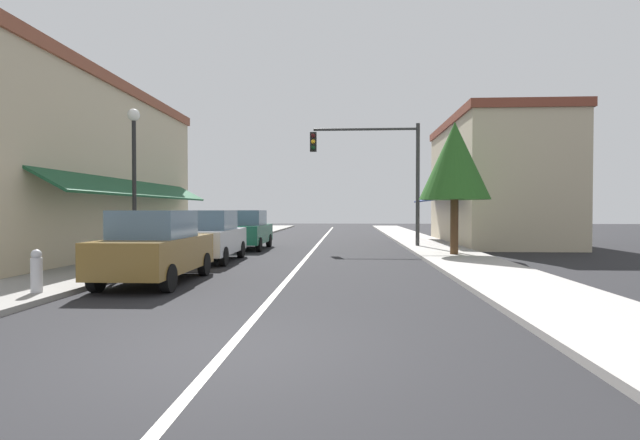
# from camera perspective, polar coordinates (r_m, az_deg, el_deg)

# --- Properties ---
(ground_plane) EXTENTS (80.00, 80.00, 0.00)m
(ground_plane) POSITION_cam_1_polar(r_m,az_deg,el_deg) (23.97, -0.41, -3.08)
(ground_plane) COLOR black
(sidewalk_left) EXTENTS (2.60, 56.00, 0.12)m
(sidewalk_left) POSITION_cam_1_polar(r_m,az_deg,el_deg) (24.93, -13.15, -2.81)
(sidewalk_left) COLOR gray
(sidewalk_left) RESTS_ON ground
(sidewalk_right) EXTENTS (2.60, 56.00, 0.12)m
(sidewalk_right) POSITION_cam_1_polar(r_m,az_deg,el_deg) (24.24, 12.69, -2.92)
(sidewalk_right) COLOR #A39E99
(sidewalk_right) RESTS_ON ground
(lane_center_stripe) EXTENTS (0.14, 52.00, 0.01)m
(lane_center_stripe) POSITION_cam_1_polar(r_m,az_deg,el_deg) (23.97, -0.41, -3.07)
(lane_center_stripe) COLOR silver
(lane_center_stripe) RESTS_ON ground
(storefront_left_block) EXTENTS (5.46, 14.20, 6.58)m
(storefront_left_block) POSITION_cam_1_polar(r_m,az_deg,el_deg) (20.72, -27.01, 5.23)
(storefront_left_block) COLOR #BCAD8E
(storefront_left_block) RESTS_ON ground
(storefront_right_block) EXTENTS (6.26, 10.20, 6.50)m
(storefront_right_block) POSITION_cam_1_polar(r_m,az_deg,el_deg) (27.03, 19.95, 4.23)
(storefront_right_block) COLOR #BCAD8E
(storefront_right_block) RESTS_ON ground
(parked_car_nearest_left) EXTENTS (1.82, 4.12, 1.77)m
(parked_car_nearest_left) POSITION_cam_1_polar(r_m,az_deg,el_deg) (12.44, -18.77, -3.04)
(parked_car_nearest_left) COLOR brown
(parked_car_nearest_left) RESTS_ON ground
(parked_car_second_left) EXTENTS (1.83, 4.13, 1.77)m
(parked_car_second_left) POSITION_cam_1_polar(r_m,az_deg,el_deg) (17.10, -12.82, -1.87)
(parked_car_second_left) COLOR #B7BABF
(parked_car_second_left) RESTS_ON ground
(parked_car_third_left) EXTENTS (1.80, 4.11, 1.77)m
(parked_car_third_left) POSITION_cam_1_polar(r_m,az_deg,el_deg) (22.19, -8.62, -1.16)
(parked_car_third_left) COLOR #0F4C33
(parked_car_third_left) RESTS_ON ground
(traffic_signal_mast_arm) EXTENTS (5.11, 0.50, 5.81)m
(traffic_signal_mast_arm) POSITION_cam_1_polar(r_m,az_deg,el_deg) (22.91, 7.13, 6.65)
(traffic_signal_mast_arm) COLOR #333333
(traffic_signal_mast_arm) RESTS_ON ground
(street_lamp_left_near) EXTENTS (0.36, 0.36, 4.79)m
(street_lamp_left_near) POSITION_cam_1_polar(r_m,az_deg,el_deg) (15.53, -21.04, 6.45)
(street_lamp_left_near) COLOR black
(street_lamp_left_near) RESTS_ON ground
(tree_right_near) EXTENTS (2.65, 2.65, 5.09)m
(tree_right_near) POSITION_cam_1_polar(r_m,az_deg,el_deg) (18.99, 15.57, 6.66)
(tree_right_near) COLOR #4C331E
(tree_right_near) RESTS_ON ground
(fire_hydrant) EXTENTS (0.22, 0.22, 0.87)m
(fire_hydrant) POSITION_cam_1_polar(r_m,az_deg,el_deg) (11.30, -30.39, -5.23)
(fire_hydrant) COLOR #B2B2B7
(fire_hydrant) RESTS_ON ground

